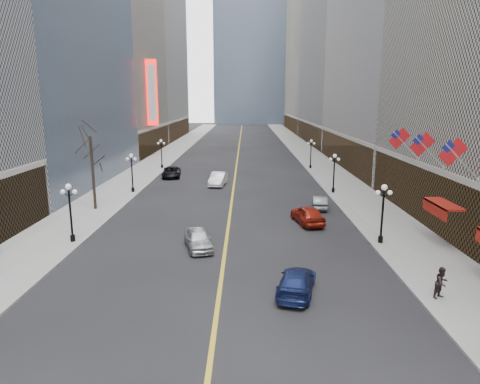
{
  "coord_description": "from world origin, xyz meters",
  "views": [
    {
      "loc": [
        1.46,
        -1.17,
        10.86
      ],
      "look_at": [
        1.19,
        20.83,
        6.07
      ],
      "focal_mm": 32.0,
      "sensor_mm": 36.0,
      "label": 1
    }
  ],
  "objects_px": {
    "car_nb_near": "(198,239)",
    "car_sb_far": "(320,202)",
    "streetlamp_east_2": "(334,169)",
    "car_nb_mid": "(218,179)",
    "streetlamp_east_3": "(311,151)",
    "streetlamp_west_2": "(132,169)",
    "streetlamp_west_3": "(161,151)",
    "car_sb_near": "(297,282)",
    "car_sb_mid": "(307,215)",
    "streetlamp_east_1": "(383,208)",
    "car_nb_far": "(171,172)",
    "streetlamp_west_1": "(70,207)"
  },
  "relations": [
    {
      "from": "car_sb_near",
      "to": "car_nb_far",
      "type": "bearing_deg",
      "value": -56.32
    },
    {
      "from": "car_sb_near",
      "to": "car_sb_mid",
      "type": "height_order",
      "value": "car_sb_mid"
    },
    {
      "from": "car_nb_near",
      "to": "car_sb_far",
      "type": "bearing_deg",
      "value": 31.98
    },
    {
      "from": "streetlamp_west_1",
      "to": "car_sb_far",
      "type": "height_order",
      "value": "streetlamp_west_1"
    },
    {
      "from": "streetlamp_east_3",
      "to": "car_sb_far",
      "type": "distance_m",
      "value": 25.3
    },
    {
      "from": "streetlamp_west_2",
      "to": "streetlamp_west_3",
      "type": "xyz_separation_m",
      "value": [
        0.0,
        18.0,
        0.0
      ]
    },
    {
      "from": "car_nb_mid",
      "to": "car_sb_far",
      "type": "height_order",
      "value": "car_nb_mid"
    },
    {
      "from": "streetlamp_east_3",
      "to": "car_sb_mid",
      "type": "xyz_separation_m",
      "value": [
        -4.8,
        -30.44,
        -2.08
      ]
    },
    {
      "from": "streetlamp_east_2",
      "to": "streetlamp_east_3",
      "type": "xyz_separation_m",
      "value": [
        0.0,
        18.0,
        0.0
      ]
    },
    {
      "from": "streetlamp_west_2",
      "to": "car_sb_far",
      "type": "relative_size",
      "value": 1.13
    },
    {
      "from": "streetlamp_west_2",
      "to": "car_nb_mid",
      "type": "xyz_separation_m",
      "value": [
        9.8,
        4.74,
        -2.07
      ]
    },
    {
      "from": "streetlamp_west_2",
      "to": "car_nb_far",
      "type": "xyz_separation_m",
      "value": [
        2.8,
        10.43,
        -2.16
      ]
    },
    {
      "from": "streetlamp_east_2",
      "to": "streetlamp_east_3",
      "type": "distance_m",
      "value": 18.0
    },
    {
      "from": "streetlamp_east_2",
      "to": "streetlamp_east_3",
      "type": "bearing_deg",
      "value": 90.0
    },
    {
      "from": "streetlamp_east_2",
      "to": "streetlamp_east_3",
      "type": "height_order",
      "value": "same"
    },
    {
      "from": "streetlamp_west_1",
      "to": "car_sb_near",
      "type": "xyz_separation_m",
      "value": [
        16.21,
        -8.45,
        -2.22
      ]
    },
    {
      "from": "streetlamp_east_1",
      "to": "car_sb_near",
      "type": "relative_size",
      "value": 0.96
    },
    {
      "from": "streetlamp_west_2",
      "to": "streetlamp_west_3",
      "type": "relative_size",
      "value": 1.0
    },
    {
      "from": "streetlamp_east_1",
      "to": "car_sb_near",
      "type": "bearing_deg",
      "value": -131.15
    },
    {
      "from": "car_nb_near",
      "to": "car_sb_mid",
      "type": "xyz_separation_m",
      "value": [
        9.0,
        6.65,
        0.09
      ]
    },
    {
      "from": "car_nb_mid",
      "to": "car_sb_near",
      "type": "bearing_deg",
      "value": -71.66
    },
    {
      "from": "car_sb_near",
      "to": "streetlamp_west_2",
      "type": "bearing_deg",
      "value": -44.81
    },
    {
      "from": "car_nb_near",
      "to": "car_sb_mid",
      "type": "relative_size",
      "value": 0.9
    },
    {
      "from": "streetlamp_east_3",
      "to": "car_sb_far",
      "type": "relative_size",
      "value": 1.13
    },
    {
      "from": "streetlamp_east_3",
      "to": "car_sb_far",
      "type": "xyz_separation_m",
      "value": [
        -2.8,
        -25.04,
        -2.24
      ]
    },
    {
      "from": "streetlamp_east_2",
      "to": "car_nb_mid",
      "type": "relative_size",
      "value": 0.89
    },
    {
      "from": "streetlamp_east_3",
      "to": "streetlamp_west_1",
      "type": "bearing_deg",
      "value": -123.25
    },
    {
      "from": "streetlamp_west_2",
      "to": "car_sb_near",
      "type": "bearing_deg",
      "value": -58.5
    },
    {
      "from": "streetlamp_east_3",
      "to": "streetlamp_west_1",
      "type": "relative_size",
      "value": 1.0
    },
    {
      "from": "streetlamp_east_2",
      "to": "streetlamp_west_1",
      "type": "relative_size",
      "value": 1.0
    },
    {
      "from": "streetlamp_east_1",
      "to": "streetlamp_west_3",
      "type": "relative_size",
      "value": 1.0
    },
    {
      "from": "streetlamp_west_1",
      "to": "car_sb_near",
      "type": "height_order",
      "value": "streetlamp_west_1"
    },
    {
      "from": "streetlamp_west_3",
      "to": "car_nb_mid",
      "type": "distance_m",
      "value": 16.62
    },
    {
      "from": "car_nb_near",
      "to": "car_sb_far",
      "type": "distance_m",
      "value": 16.31
    },
    {
      "from": "streetlamp_west_1",
      "to": "car_nb_near",
      "type": "height_order",
      "value": "streetlamp_west_1"
    },
    {
      "from": "streetlamp_west_2",
      "to": "car_sb_near",
      "type": "distance_m",
      "value": 31.11
    },
    {
      "from": "streetlamp_east_3",
      "to": "streetlamp_west_2",
      "type": "relative_size",
      "value": 1.0
    },
    {
      "from": "streetlamp_west_1",
      "to": "car_sb_mid",
      "type": "distance_m",
      "value": 19.72
    },
    {
      "from": "streetlamp_east_1",
      "to": "streetlamp_west_2",
      "type": "relative_size",
      "value": 1.0
    },
    {
      "from": "streetlamp_west_3",
      "to": "streetlamp_east_2",
      "type": "bearing_deg",
      "value": -37.33
    },
    {
      "from": "streetlamp_east_2",
      "to": "car_nb_far",
      "type": "height_order",
      "value": "streetlamp_east_2"
    },
    {
      "from": "streetlamp_west_3",
      "to": "car_nb_far",
      "type": "relative_size",
      "value": 0.85
    },
    {
      "from": "car_nb_far",
      "to": "car_sb_far",
      "type": "height_order",
      "value": "car_nb_far"
    },
    {
      "from": "car_nb_mid",
      "to": "car_sb_near",
      "type": "height_order",
      "value": "car_nb_mid"
    },
    {
      "from": "car_sb_mid",
      "to": "streetlamp_west_2",
      "type": "bearing_deg",
      "value": -45.11
    },
    {
      "from": "streetlamp_east_3",
      "to": "car_nb_far",
      "type": "bearing_deg",
      "value": -159.99
    },
    {
      "from": "car_nb_far",
      "to": "car_sb_near",
      "type": "distance_m",
      "value": 39.24
    },
    {
      "from": "car_sb_mid",
      "to": "car_sb_far",
      "type": "xyz_separation_m",
      "value": [
        2.0,
        5.39,
        -0.16
      ]
    },
    {
      "from": "streetlamp_east_3",
      "to": "streetlamp_west_2",
      "type": "xyz_separation_m",
      "value": [
        -23.6,
        -18.0,
        0.0
      ]
    },
    {
      "from": "streetlamp_east_1",
      "to": "car_nb_mid",
      "type": "distance_m",
      "value": 26.68
    }
  ]
}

